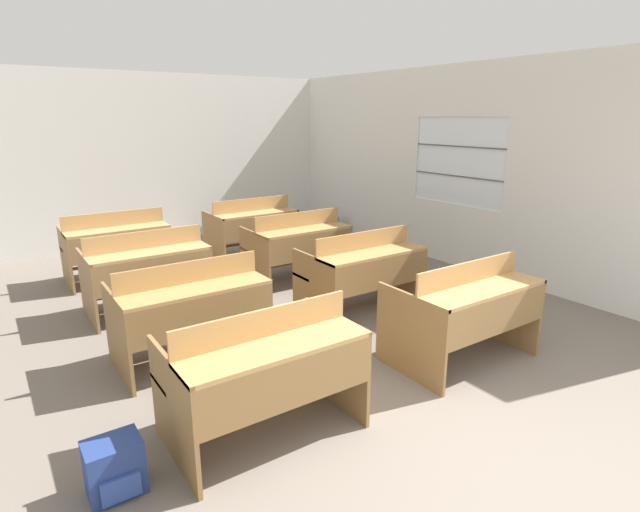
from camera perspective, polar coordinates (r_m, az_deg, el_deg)
ground_plane at (r=3.35m, az=20.57°, el=-23.76°), size 30.00×30.00×0.00m
wall_back at (r=8.78m, az=-19.74°, el=10.24°), size 6.65×0.06×2.76m
wall_right_with_window at (r=7.44m, az=14.23°, el=9.80°), size 0.06×7.05×2.76m
bench_front_left at (r=3.37m, az=-6.37°, el=-12.71°), size 1.24×0.79×0.91m
bench_front_right at (r=4.50m, az=16.22°, el=-5.76°), size 1.24×0.79×0.91m
bench_second_left at (r=4.46m, az=-14.59°, el=-5.81°), size 1.24×0.79×0.91m
bench_second_right at (r=5.40m, az=4.87°, el=-1.57°), size 1.24×0.79×0.91m
bench_third_left at (r=5.72m, az=-19.16°, el=-1.42°), size 1.24×0.79×0.91m
bench_third_right at (r=6.45m, az=-2.54°, el=1.34°), size 1.24×0.79×0.91m
bench_back_left at (r=6.99m, az=-22.24°, el=1.30°), size 1.24×0.79×0.91m
bench_back_right at (r=7.59m, az=-7.75°, el=3.40°), size 1.24×0.79×0.91m
wastepaper_bin at (r=9.14m, az=1.32°, el=3.52°), size 0.27×0.27×0.30m
schoolbag at (r=3.28m, az=-22.40°, el=-21.46°), size 0.31×0.25×0.33m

